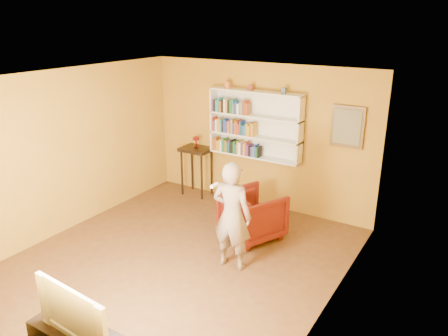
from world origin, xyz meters
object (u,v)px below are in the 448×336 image
(console_table, at_px, (196,156))
(television, at_px, (81,309))
(ruby_lustre, at_px, (196,140))
(person, at_px, (232,216))
(bookshelf, at_px, (257,124))
(armchair, at_px, (253,215))

(console_table, relative_size, television, 0.98)
(ruby_lustre, distance_m, person, 2.84)
(television, bearing_deg, bookshelf, 100.58)
(person, distance_m, television, 2.53)
(console_table, bearing_deg, armchair, -29.37)
(bookshelf, height_order, armchair, bookshelf)
(bookshelf, bearing_deg, console_table, -172.77)
(bookshelf, bearing_deg, television, -83.56)
(armchair, height_order, person, person)
(television, bearing_deg, ruby_lustre, 115.76)
(console_table, xyz_separation_m, person, (2.01, -1.98, -0.02))
(console_table, bearing_deg, person, -44.60)
(ruby_lustre, xyz_separation_m, television, (1.78, -4.50, -0.40))
(armchair, xyz_separation_m, person, (0.16, -0.94, 0.40))
(console_table, bearing_deg, ruby_lustre, -75.96)
(ruby_lustre, xyz_separation_m, armchair, (1.84, -1.04, -0.76))
(armchair, bearing_deg, bookshelf, -39.33)
(television, bearing_deg, console_table, 115.76)
(bookshelf, relative_size, person, 1.12)
(ruby_lustre, height_order, person, person)
(person, bearing_deg, bookshelf, -75.57)
(bookshelf, xyz_separation_m, armchair, (0.59, -1.20, -1.19))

